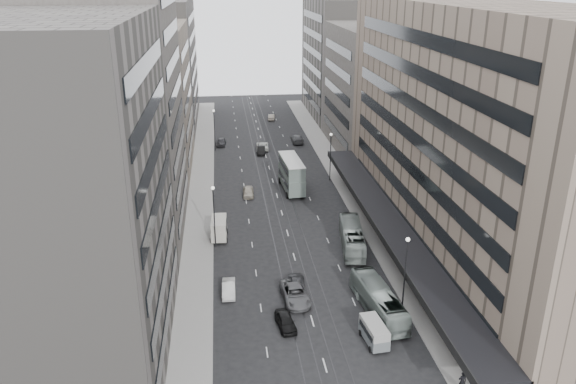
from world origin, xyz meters
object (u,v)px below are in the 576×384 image
sedan_0 (286,321)px  pedestrian (462,382)px  sedan_2 (295,294)px  panel_van (219,228)px  double_decker (292,174)px  bus_near (378,300)px  vw_microbus (374,332)px  sedan_1 (229,289)px  bus_far (352,237)px

sedan_0 → pedestrian: bearing=-47.3°
sedan_2 → panel_van: bearing=112.4°
double_decker → pedestrian: size_ratio=5.10×
double_decker → sedan_0: (-5.43, -37.84, -2.17)m
bus_near → sedan_2: (-8.17, 3.41, -0.68)m
double_decker → pedestrian: bearing=-84.3°
panel_van → sedan_0: panel_van is taller
double_decker → sedan_2: 33.36m
double_decker → panel_van: 20.47m
double_decker → vw_microbus: (2.61, -41.37, -1.65)m
sedan_1 → panel_van: bearing=95.2°
pedestrian → double_decker: bearing=-80.3°
bus_near → vw_microbus: (-1.75, -4.89, -0.28)m
bus_far → sedan_1: 18.47m
bus_near → sedan_1: bearing=-26.7°
bus_far → double_decker: double_decker is taller
bus_far → sedan_0: bearing=65.2°
bus_far → sedan_1: bus_far is taller
bus_near → double_decker: size_ratio=1.08×
panel_van → sedan_0: size_ratio=1.11×
double_decker → bus_near: bearing=-86.8°
bus_far → double_decker: size_ratio=1.10×
bus_near → pedestrian: (3.74, -12.48, -0.37)m
double_decker → sedan_1: bearing=-113.1°
panel_van → sedan_0: bearing=-70.8°
vw_microbus → bus_far: bearing=76.8°
bus_near → sedan_2: bus_near is taller
bus_near → pedestrian: bearing=100.1°
vw_microbus → sedan_1: vw_microbus is taller
bus_far → double_decker: 22.18m
pedestrian → sedan_0: bearing=-39.1°
bus_far → panel_van: bearing=-8.3°
bus_near → vw_microbus: 5.20m
sedan_2 → pedestrian: bearing=-56.8°
bus_near → double_decker: double_decker is taller
sedan_0 → sedan_1: 8.84m
double_decker → vw_microbus: bearing=-90.0°
bus_far → sedan_1: bearing=38.3°
bus_far → bus_near: bearing=95.3°
bus_near → sedan_1: size_ratio=2.63×
sedan_0 → sedan_2: size_ratio=0.69×
double_decker → bus_far: bearing=-80.5°
bus_far → pedestrian: 27.58m
sedan_0 → sedan_2: sedan_2 is taller
vw_microbus → sedan_1: bearing=136.0°
sedan_1 → sedan_2: 7.40m
sedan_1 → sedan_2: (7.07, -2.18, 0.14)m
double_decker → sedan_1: double_decker is taller
bus_near → sedan_0: size_ratio=2.66×
vw_microbus → sedan_1: 17.09m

